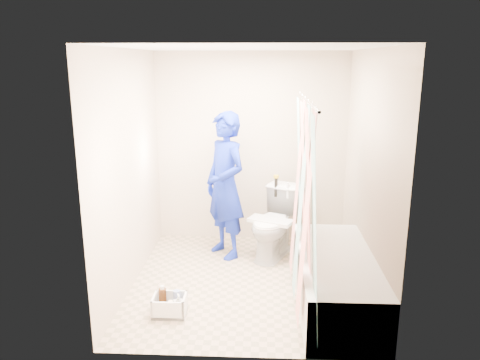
{
  "coord_description": "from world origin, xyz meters",
  "views": [
    {
      "loc": [
        0.14,
        -4.54,
        2.29
      ],
      "look_at": [
        -0.1,
        0.38,
        1.02
      ],
      "focal_mm": 35.0,
      "sensor_mm": 36.0,
      "label": 1
    }
  ],
  "objects_px": {
    "toilet": "(275,223)",
    "plumber": "(225,186)",
    "bathtub": "(335,279)",
    "cleaning_caddy": "(171,306)"
  },
  "relations": [
    {
      "from": "bathtub",
      "to": "cleaning_caddy",
      "type": "relative_size",
      "value": 5.7
    },
    {
      "from": "bathtub",
      "to": "plumber",
      "type": "xyz_separation_m",
      "value": [
        -1.14,
        1.15,
        0.6
      ]
    },
    {
      "from": "bathtub",
      "to": "cleaning_caddy",
      "type": "height_order",
      "value": "bathtub"
    },
    {
      "from": "toilet",
      "to": "cleaning_caddy",
      "type": "bearing_deg",
      "value": -100.78
    },
    {
      "from": "bathtub",
      "to": "toilet",
      "type": "bearing_deg",
      "value": 115.83
    },
    {
      "from": "toilet",
      "to": "cleaning_caddy",
      "type": "height_order",
      "value": "toilet"
    },
    {
      "from": "bathtub",
      "to": "plumber",
      "type": "relative_size",
      "value": 1.01
    },
    {
      "from": "bathtub",
      "to": "plumber",
      "type": "distance_m",
      "value": 1.72
    },
    {
      "from": "plumber",
      "to": "cleaning_caddy",
      "type": "relative_size",
      "value": 5.62
    },
    {
      "from": "toilet",
      "to": "plumber",
      "type": "relative_size",
      "value": 0.48
    }
  ]
}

